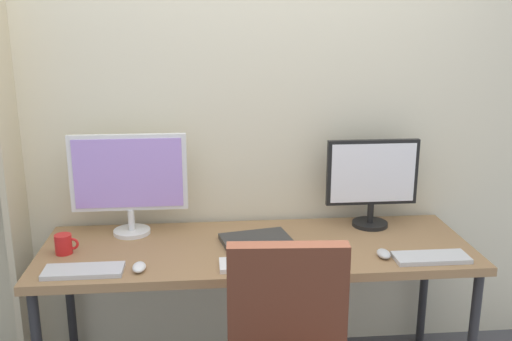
% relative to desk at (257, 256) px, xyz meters
% --- Properties ---
extents(wall_back, '(4.40, 0.10, 2.60)m').
position_rel_desk_xyz_m(wall_back, '(0.00, 0.42, 0.61)').
color(wall_back, beige).
rests_on(wall_back, ground_plane).
extents(desk, '(2.00, 0.68, 0.74)m').
position_rel_desk_xyz_m(desk, '(0.00, 0.00, 0.00)').
color(desk, '#936D47').
rests_on(desk, ground_plane).
extents(monitor_left, '(0.56, 0.18, 0.50)m').
position_rel_desk_xyz_m(monitor_left, '(-0.60, 0.21, 0.34)').
color(monitor_left, silver).
rests_on(monitor_left, desk).
extents(monitor_right, '(0.46, 0.18, 0.45)m').
position_rel_desk_xyz_m(monitor_right, '(0.60, 0.21, 0.30)').
color(monitor_right, black).
rests_on(monitor_right, desk).
extents(keyboard_left, '(0.33, 0.13, 0.02)m').
position_rel_desk_xyz_m(keyboard_left, '(-0.75, -0.23, 0.06)').
color(keyboard_left, silver).
rests_on(keyboard_left, desk).
extents(keyboard_center, '(0.36, 0.13, 0.02)m').
position_rel_desk_xyz_m(keyboard_center, '(0.00, -0.23, 0.06)').
color(keyboard_center, silver).
rests_on(keyboard_center, desk).
extents(keyboard_right, '(0.33, 0.13, 0.02)m').
position_rel_desk_xyz_m(keyboard_right, '(0.75, -0.23, 0.06)').
color(keyboard_right, silver).
rests_on(keyboard_right, desk).
extents(mouse_left_side, '(0.06, 0.10, 0.03)m').
position_rel_desk_xyz_m(mouse_left_side, '(0.55, -0.18, 0.07)').
color(mouse_left_side, silver).
rests_on(mouse_left_side, desk).
extents(mouse_right_side, '(0.06, 0.10, 0.03)m').
position_rel_desk_xyz_m(mouse_right_side, '(-0.52, -0.23, 0.07)').
color(mouse_right_side, silver).
rests_on(mouse_right_side, desk).
extents(laptop_closed, '(0.36, 0.28, 0.02)m').
position_rel_desk_xyz_m(laptop_closed, '(-0.00, 0.03, 0.07)').
color(laptop_closed, '#2D2D2D').
rests_on(laptop_closed, desk).
extents(coffee_mug, '(0.11, 0.08, 0.09)m').
position_rel_desk_xyz_m(coffee_mug, '(-0.87, -0.01, 0.10)').
color(coffee_mug, red).
rests_on(coffee_mug, desk).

